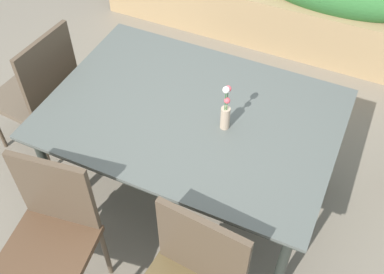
% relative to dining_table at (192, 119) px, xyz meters
% --- Properties ---
extents(ground_plane, '(12.00, 12.00, 0.00)m').
position_rel_dining_table_xyz_m(ground_plane, '(-0.07, -0.03, -0.70)').
color(ground_plane, '#756B5B').
extents(dining_table, '(1.60, 1.13, 0.76)m').
position_rel_dining_table_xyz_m(dining_table, '(0.00, 0.00, 0.00)').
color(dining_table, '#4C514C').
rests_on(dining_table, ground).
extents(chair_near_left, '(0.48, 0.48, 0.96)m').
position_rel_dining_table_xyz_m(chair_near_left, '(-0.37, -0.86, -0.15)').
color(chair_near_left, '#503724').
rests_on(chair_near_left, ground).
extents(chair_end_left, '(0.51, 0.51, 0.97)m').
position_rel_dining_table_xyz_m(chair_end_left, '(-1.09, -0.01, -0.17)').
color(chair_end_left, brown).
rests_on(chair_end_left, ground).
extents(flower_vase, '(0.05, 0.05, 0.29)m').
position_rel_dining_table_xyz_m(flower_vase, '(0.21, -0.03, 0.17)').
color(flower_vase, tan).
rests_on(flower_vase, dining_table).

